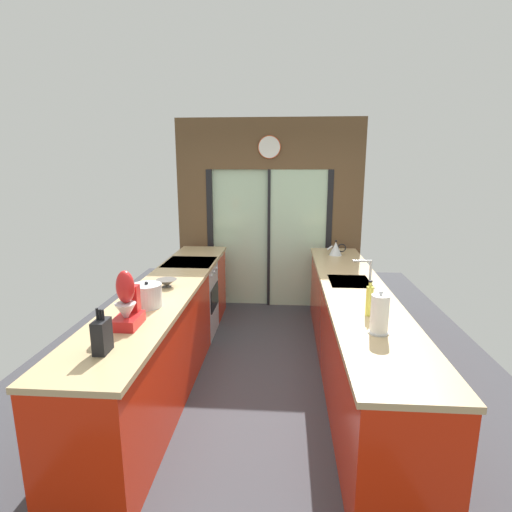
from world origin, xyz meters
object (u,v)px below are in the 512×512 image
object	(u,v)px
oven_range	(191,298)
knife_block	(102,336)
kettle	(336,248)
paper_towel_roll	(379,315)
stand_mixer	(127,305)
mixing_bowl	(167,283)
stock_pot	(147,295)
soap_bottle	(369,300)

from	to	relation	value
oven_range	knife_block	world-z (taller)	knife_block
kettle	paper_towel_roll	distance (m)	2.49
knife_block	stand_mixer	world-z (taller)	stand_mixer
mixing_bowl	paper_towel_roll	size ratio (longest dim) A/B	0.65
mixing_bowl	knife_block	size ratio (longest dim) A/B	0.69
knife_block	kettle	world-z (taller)	knife_block
knife_block	stand_mixer	xyz separation A→B (m)	(0.00, 0.42, 0.05)
oven_range	paper_towel_roll	distance (m)	2.75
mixing_bowl	stock_pot	size ratio (longest dim) A/B	0.82
stock_pot	soap_bottle	distance (m)	1.78
stock_pot	oven_range	bearing A→B (deg)	90.67
knife_block	paper_towel_roll	world-z (taller)	paper_towel_roll
oven_range	mixing_bowl	distance (m)	1.14
mixing_bowl	stock_pot	bearing A→B (deg)	-90.00
stand_mixer	kettle	world-z (taller)	stand_mixer
oven_range	paper_towel_roll	size ratio (longest dim) A/B	3.01
knife_block	stock_pot	size ratio (longest dim) A/B	1.19
soap_bottle	paper_towel_roll	world-z (taller)	paper_towel_roll
stand_mixer	kettle	xyz separation A→B (m)	(1.78, 2.49, -0.07)
knife_block	stand_mixer	distance (m)	0.42
soap_bottle	paper_towel_roll	xyz separation A→B (m)	(0.00, -0.34, 0.01)
stand_mixer	soap_bottle	xyz separation A→B (m)	(1.78, 0.34, -0.04)
stand_mixer	stock_pot	size ratio (longest dim) A/B	1.72
mixing_bowl	paper_towel_roll	distance (m)	2.03
stand_mixer	stock_pot	distance (m)	0.42
kettle	paper_towel_roll	size ratio (longest dim) A/B	0.81
knife_block	soap_bottle	size ratio (longest dim) A/B	1.03
oven_range	knife_block	size ratio (longest dim) A/B	3.17
kettle	paper_towel_roll	bearing A→B (deg)	-90.05
oven_range	mixing_bowl	xyz separation A→B (m)	(0.02, -1.03, 0.51)
soap_bottle	knife_block	bearing A→B (deg)	-156.80
stand_mixer	mixing_bowl	bearing A→B (deg)	90.00
stand_mixer	kettle	bearing A→B (deg)	54.45
paper_towel_roll	stand_mixer	bearing A→B (deg)	-179.99
oven_range	stock_pot	bearing A→B (deg)	-89.33
soap_bottle	stand_mixer	bearing A→B (deg)	-169.11
knife_block	paper_towel_roll	bearing A→B (deg)	13.30
mixing_bowl	kettle	size ratio (longest dim) A/B	0.81
mixing_bowl	knife_block	xyz separation A→B (m)	(-0.00, -1.38, 0.07)
knife_block	oven_range	bearing A→B (deg)	90.44
stand_mixer	soap_bottle	size ratio (longest dim) A/B	1.48
stock_pot	paper_towel_roll	bearing A→B (deg)	-13.07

